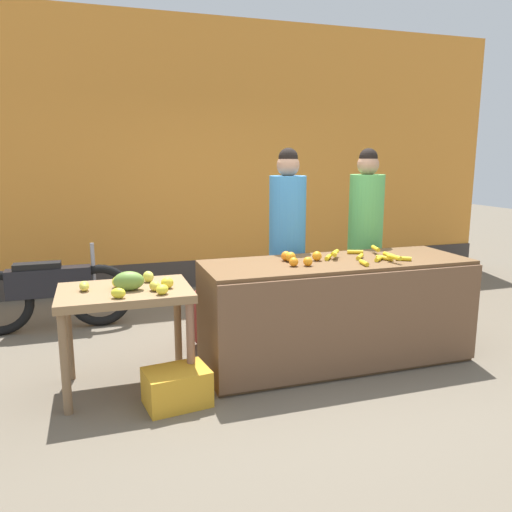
{
  "coord_description": "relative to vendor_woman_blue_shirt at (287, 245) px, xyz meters",
  "views": [
    {
      "loc": [
        -1.49,
        -3.7,
        1.73
      ],
      "look_at": [
        -0.24,
        0.15,
        0.93
      ],
      "focal_mm": 35.25,
      "sensor_mm": 36.0,
      "label": 1
    }
  ],
  "objects": [
    {
      "name": "ground_plane",
      "position": [
        -0.22,
        -0.63,
        -0.91
      ],
      "size": [
        24.0,
        24.0,
        0.0
      ],
      "primitive_type": "plane",
      "color": "#665B4C"
    },
    {
      "name": "orange_pile",
      "position": [
        -0.14,
        -0.62,
        0.01
      ],
      "size": [
        0.34,
        0.32,
        0.08
      ],
      "color": "orange",
      "rests_on": "fruit_stall_counter"
    },
    {
      "name": "mango_papaya_pile",
      "position": [
        -1.47,
        -0.66,
        -0.08
      ],
      "size": [
        0.67,
        0.59,
        0.14
      ],
      "color": "yellow",
      "rests_on": "side_table_wooden"
    },
    {
      "name": "fruit_stall_counter",
      "position": [
        0.2,
        -0.64,
        -0.47
      ],
      "size": [
        2.25,
        0.79,
        0.88
      ],
      "color": "brown",
      "rests_on": "ground"
    },
    {
      "name": "parked_motorcycle",
      "position": [
        -2.18,
        0.93,
        -0.51
      ],
      "size": [
        1.6,
        0.18,
        0.88
      ],
      "color": "black",
      "rests_on": "ground"
    },
    {
      "name": "produce_sack",
      "position": [
        -0.8,
        0.02,
        -0.62
      ],
      "size": [
        0.43,
        0.46,
        0.58
      ],
      "primitive_type": "ellipsoid",
      "rotation": [
        0.0,
        0.0,
        1.09
      ],
      "color": "maroon",
      "rests_on": "ground"
    },
    {
      "name": "vendor_woman_blue_shirt",
      "position": [
        0.0,
        0.0,
        0.0
      ],
      "size": [
        0.34,
        0.34,
        1.81
      ],
      "color": "#33333D",
      "rests_on": "ground"
    },
    {
      "name": "vendor_woman_green_shirt",
      "position": [
        0.85,
        0.04,
        0.0
      ],
      "size": [
        0.34,
        0.34,
        1.81
      ],
      "color": "#33333D",
      "rests_on": "ground"
    },
    {
      "name": "banana_bunch_pile",
      "position": [
        0.47,
        -0.66,
        -0.01
      ],
      "size": [
        0.69,
        0.56,
        0.07
      ],
      "color": "gold",
      "rests_on": "fruit_stall_counter"
    },
    {
      "name": "side_table_wooden",
      "position": [
        -1.53,
        -0.63,
        -0.25
      ],
      "size": [
        0.95,
        0.68,
        0.78
      ],
      "color": "olive",
      "rests_on": "ground"
    },
    {
      "name": "produce_crate",
      "position": [
        -1.22,
        -1.01,
        -0.78
      ],
      "size": [
        0.48,
        0.38,
        0.26
      ],
      "primitive_type": "cube",
      "rotation": [
        0.0,
        0.0,
        0.14
      ],
      "color": "gold",
      "rests_on": "ground"
    },
    {
      "name": "market_wall_back",
      "position": [
        -0.22,
        2.33,
        0.79
      ],
      "size": [
        8.5,
        0.23,
        3.47
      ],
      "color": "orange",
      "rests_on": "ground"
    }
  ]
}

